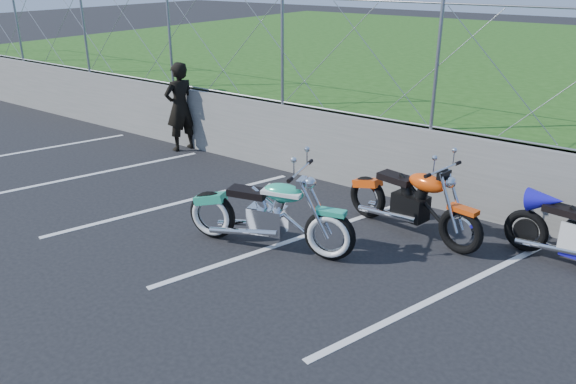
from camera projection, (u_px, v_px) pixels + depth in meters
The scene contains 8 objects.
ground at pixel (248, 268), 7.53m from camera, with size 90.00×90.00×0.00m, color black.
retaining_wall at pixel (374, 156), 9.92m from camera, with size 30.00×0.22×1.30m, color slate.
grass_field at pixel (525, 74), 17.42m from camera, with size 30.00×20.00×1.30m, color #214C14.
chain_link_fence at pixel (379, 61), 9.30m from camera, with size 28.00×0.03×2.00m.
parking_lines at pixel (363, 264), 7.63m from camera, with size 18.29×4.31×0.01m.
cruiser_turquoise at pixel (271, 216), 7.88m from camera, with size 2.50×0.88×1.27m.
naked_orange at pixel (414, 204), 8.30m from camera, with size 2.33×0.79×1.17m.
person_standing at pixel (180, 107), 12.04m from camera, with size 0.70×0.46×1.91m, color black.
Camera 1 is at (4.31, -5.03, 3.78)m, focal length 35.00 mm.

